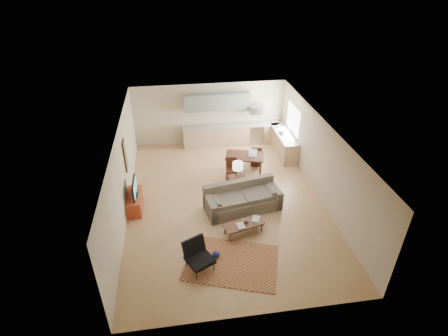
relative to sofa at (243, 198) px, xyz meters
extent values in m
plane|color=#AB8155|center=(-0.50, 0.51, -0.44)|extent=(9.00, 9.00, 0.00)
plane|color=white|center=(-0.50, 0.51, 2.26)|extent=(9.00, 9.00, 0.00)
plane|color=#B8AD91|center=(-0.50, 5.01, 0.91)|extent=(6.50, 0.00, 6.50)
plane|color=#B8AD91|center=(-0.50, -3.99, 0.91)|extent=(6.50, 0.00, 6.50)
plane|color=#B8AD91|center=(-3.75, 0.51, 0.91)|extent=(0.00, 9.00, 9.00)
plane|color=#B8AD91|center=(2.75, 0.51, 0.91)|extent=(0.00, 9.00, 9.00)
cube|color=#A5A8AD|center=(1.50, 4.69, 0.01)|extent=(0.62, 0.62, 0.90)
cube|color=#A5A8AD|center=(1.50, 4.71, 1.11)|extent=(0.62, 0.40, 0.35)
cube|color=slate|center=(-0.20, 4.84, 1.51)|extent=(2.80, 0.34, 0.70)
cube|color=white|center=(2.73, 3.51, 1.11)|extent=(0.02, 1.40, 1.05)
cube|color=brown|center=(-0.76, -2.30, -0.43)|extent=(2.91, 2.42, 0.02)
imported|color=maroon|center=(-0.42, -1.27, -0.07)|extent=(0.30, 0.36, 0.03)
imported|color=navy|center=(0.10, -0.97, -0.07)|extent=(0.44, 0.46, 0.02)
imported|color=black|center=(-0.12, -1.09, 0.01)|extent=(0.23, 0.23, 0.18)
imported|color=beige|center=(2.33, 4.07, 0.57)|extent=(0.11, 0.12, 0.19)
camera|label=1|loc=(-1.96, -9.01, 6.77)|focal=28.00mm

